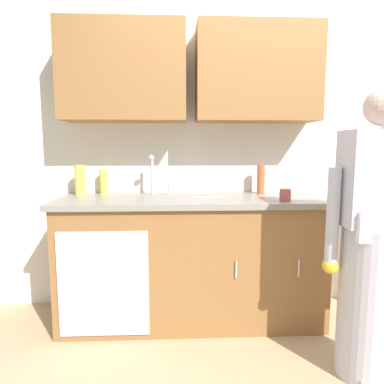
% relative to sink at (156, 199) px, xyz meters
% --- Properties ---
extents(ground_plane, '(9.00, 9.00, 0.00)m').
position_rel_sink_xyz_m(ground_plane, '(0.81, -0.71, -0.93)').
color(ground_plane, tan).
extents(kitchen_wall_with_uppers, '(4.80, 0.44, 2.70)m').
position_rel_sink_xyz_m(kitchen_wall_with_uppers, '(0.67, 0.29, 0.55)').
color(kitchen_wall_with_uppers, silver).
rests_on(kitchen_wall_with_uppers, ground).
extents(counter_cabinet, '(1.90, 0.62, 0.90)m').
position_rel_sink_xyz_m(counter_cabinet, '(0.26, -0.01, -0.48)').
color(counter_cabinet, brown).
rests_on(counter_cabinet, ground).
extents(countertop, '(1.96, 0.66, 0.04)m').
position_rel_sink_xyz_m(countertop, '(0.26, -0.01, -0.01)').
color(countertop, gray).
rests_on(countertop, counter_cabinet).
extents(sink, '(0.50, 0.36, 0.35)m').
position_rel_sink_xyz_m(sink, '(0.00, 0.00, 0.00)').
color(sink, '#B7BABF').
rests_on(sink, counter_cabinet).
extents(person_at_sink, '(0.55, 0.34, 1.62)m').
position_rel_sink_xyz_m(person_at_sink, '(1.24, -0.72, -0.23)').
color(person_at_sink, white).
rests_on(person_at_sink, ground).
extents(bottle_soap, '(0.08, 0.08, 0.23)m').
position_rel_sink_xyz_m(bottle_soap, '(-0.59, 0.14, 0.13)').
color(bottle_soap, '#D8D14C').
rests_on(bottle_soap, countertop).
extents(bottle_water_tall, '(0.07, 0.07, 0.19)m').
position_rel_sink_xyz_m(bottle_water_tall, '(-0.42, 0.21, 0.11)').
color(bottle_water_tall, '#D8D14C').
rests_on(bottle_water_tall, countertop).
extents(bottle_water_short, '(0.06, 0.06, 0.23)m').
position_rel_sink_xyz_m(bottle_water_short, '(0.82, 0.17, 0.13)').
color(bottle_water_short, '#E05933').
rests_on(bottle_water_short, countertop).
extents(cup_by_sink, '(0.08, 0.08, 0.08)m').
position_rel_sink_xyz_m(cup_by_sink, '(0.90, -0.21, 0.06)').
color(cup_by_sink, '#B24C47').
rests_on(cup_by_sink, countertop).
extents(knife_on_counter, '(0.24, 0.04, 0.01)m').
position_rel_sink_xyz_m(knife_on_counter, '(0.38, -0.00, 0.02)').
color(knife_on_counter, silver).
rests_on(knife_on_counter, countertop).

